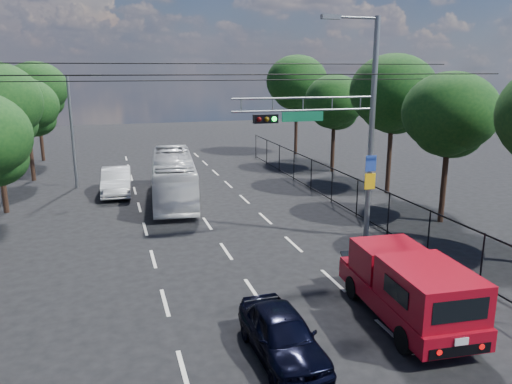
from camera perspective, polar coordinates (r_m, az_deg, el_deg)
name	(u,v)px	position (r m, az deg, el deg)	size (l,w,h in m)	color
ground	(295,353)	(14.07, 4.52, -17.87)	(120.00, 120.00, 0.00)	black
lane_markings	(200,213)	(26.55, -6.44, -2.34)	(6.12, 38.00, 0.01)	beige
signal_mast	(346,121)	(21.54, 10.30, 7.95)	(6.43, 0.39, 9.50)	slate
streetlight_left	(74,126)	(33.35, -20.04, 7.13)	(2.09, 0.22, 7.08)	slate
utility_wires	(219,73)	(20.43, -4.29, 13.41)	(22.00, 5.04, 0.74)	black
fence_right	(347,192)	(26.98, 10.32, 0.04)	(0.06, 34.03, 2.00)	black
tree_right_b	(450,119)	(25.61, 21.26, 7.74)	(4.50, 4.50, 7.31)	black
tree_right_c	(393,98)	(30.82, 15.39, 10.33)	(5.10, 5.10, 8.29)	black
tree_right_d	(335,105)	(36.82, 8.96, 9.79)	(4.32, 4.32, 7.02)	black
tree_right_e	(297,86)	(44.18, 4.70, 11.98)	(5.28, 5.28, 8.58)	black
tree_left_d	(27,110)	(36.57, -24.73, 8.46)	(4.20, 4.20, 6.83)	black
tree_left_e	(37,93)	(44.47, -23.76, 10.36)	(4.92, 4.92, 7.99)	black
red_pickup	(408,286)	(15.72, 17.01, -10.25)	(2.43, 5.80, 2.11)	black
navy_hatchback	(282,334)	(13.55, 3.02, -15.95)	(1.55, 3.85, 1.31)	black
white_bus	(173,177)	(29.03, -9.42, 1.69)	(2.26, 9.66, 2.69)	silver
white_van	(116,181)	(31.30, -15.67, 1.19)	(1.66, 4.77, 1.57)	silver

